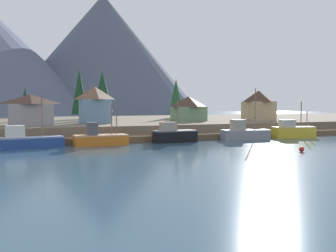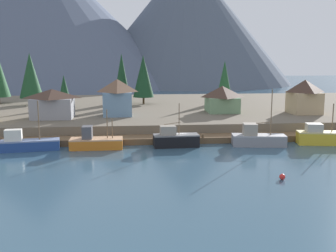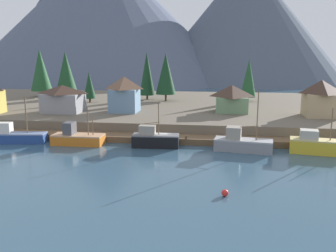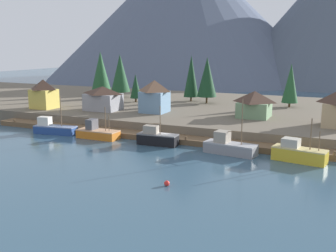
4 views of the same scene
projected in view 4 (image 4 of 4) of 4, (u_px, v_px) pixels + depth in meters
ground_plane at (203, 126)px, 88.49m from camera, size 400.00×400.00×1.00m
dock at (169, 138)px, 72.24m from camera, size 80.00×4.00×1.60m
shoreline_bank at (219, 111)px, 98.84m from camera, size 400.00×56.00×2.50m
mountain_west_peak at (137, 30)px, 238.27m from camera, size 69.88×69.88×54.45m
mountain_central_peak at (185, 11)px, 215.30m from camera, size 149.99×149.99×72.26m
fishing_boat_blue at (54, 128)px, 78.20m from camera, size 8.88×3.56×7.57m
fishing_boat_orange at (97, 133)px, 74.27m from camera, size 8.06×3.11×6.07m
fishing_boat_black at (157, 138)px, 69.24m from camera, size 7.23×2.89×6.92m
fishing_boat_grey at (229, 146)px, 63.35m from camera, size 8.69×3.99×9.05m
fishing_boat_yellow at (298, 153)px, 59.01m from camera, size 8.13×3.91×6.73m
house_green at (254, 104)px, 81.91m from camera, size 6.63×6.65×5.50m
house_blue at (155, 96)px, 88.03m from camera, size 5.82×5.49×7.22m
house_yellow at (44, 94)px, 93.82m from camera, size 5.57×5.00×6.92m
house_grey at (103, 98)px, 91.19m from camera, size 7.95×6.14×5.54m
conifer_near_left at (291, 83)px, 95.35m from camera, size 3.90×3.90×10.54m
conifer_near_right at (136, 86)px, 104.93m from camera, size 3.02×3.02×7.43m
conifer_mid_left at (101, 71)px, 119.78m from camera, size 5.73×5.73×13.16m
conifer_mid_right at (120, 73)px, 114.09m from camera, size 5.55×5.55×12.44m
conifer_back_left at (207, 77)px, 101.72m from camera, size 5.08×5.08×11.91m
conifer_back_right at (191, 76)px, 105.85m from camera, size 4.02×4.02×12.31m
channel_buoy at (167, 183)px, 48.68m from camera, size 0.70×0.70×0.70m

